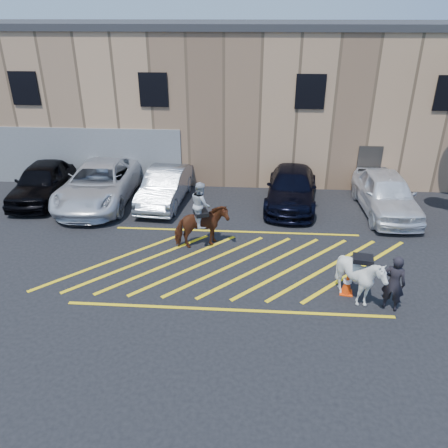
# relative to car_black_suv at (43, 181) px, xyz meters

# --- Properties ---
(ground) EXTENTS (90.00, 90.00, 0.00)m
(ground) POSITION_rel_car_black_suv_xyz_m (8.93, -4.97, -0.83)
(ground) COLOR black
(ground) RESTS_ON ground
(car_black_suv) EXTENTS (2.25, 5.00, 1.67)m
(car_black_suv) POSITION_rel_car_black_suv_xyz_m (0.00, 0.00, 0.00)
(car_black_suv) COLOR black
(car_black_suv) RESTS_ON ground
(car_white_pickup) EXTENTS (2.97, 6.24, 1.72)m
(car_white_pickup) POSITION_rel_car_black_suv_xyz_m (2.69, -0.13, 0.03)
(car_white_pickup) COLOR silver
(car_white_pickup) RESTS_ON ground
(car_silver_sedan) EXTENTS (1.97, 4.73, 1.52)m
(car_silver_sedan) POSITION_rel_car_black_suv_xyz_m (5.64, -0.04, -0.07)
(car_silver_sedan) COLOR #9297A0
(car_silver_sedan) RESTS_ON ground
(car_blue_suv) EXTENTS (2.69, 5.43, 1.52)m
(car_blue_suv) POSITION_rel_car_black_suv_xyz_m (11.25, 0.23, -0.07)
(car_blue_suv) COLOR black
(car_blue_suv) RESTS_ON ground
(car_white_suv) EXTENTS (2.20, 5.12, 1.72)m
(car_white_suv) POSITION_rel_car_black_suv_xyz_m (15.17, -0.47, 0.03)
(car_white_suv) COLOR white
(car_white_suv) RESTS_ON ground
(handler) EXTENTS (0.75, 0.65, 1.74)m
(handler) POSITION_rel_car_black_suv_xyz_m (13.62, -7.34, 0.04)
(handler) COLOR black
(handler) RESTS_ON ground
(warehouse) EXTENTS (32.42, 10.20, 7.30)m
(warehouse) POSITION_rel_car_black_suv_xyz_m (8.92, 7.03, 2.82)
(warehouse) COLOR tan
(warehouse) RESTS_ON ground
(hatching_zone) EXTENTS (12.60, 5.12, 0.01)m
(hatching_zone) POSITION_rel_car_black_suv_xyz_m (8.93, -5.27, -0.83)
(hatching_zone) COLOR yellow
(hatching_zone) RESTS_ON ground
(mounted_bay) EXTENTS (2.08, 1.48, 2.51)m
(mounted_bay) POSITION_rel_car_black_suv_xyz_m (7.73, -4.05, 0.18)
(mounted_bay) COLOR #5B2415
(mounted_bay) RESTS_ON ground
(saddled_white) EXTENTS (1.56, 1.70, 1.66)m
(saddled_white) POSITION_rel_car_black_suv_xyz_m (12.73, -7.10, 0.00)
(saddled_white) COLOR silver
(saddled_white) RESTS_ON ground
(traffic_cone) EXTENTS (0.43, 0.43, 0.73)m
(traffic_cone) POSITION_rel_car_black_suv_xyz_m (12.50, -6.67, -0.47)
(traffic_cone) COLOR #FF450A
(traffic_cone) RESTS_ON ground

